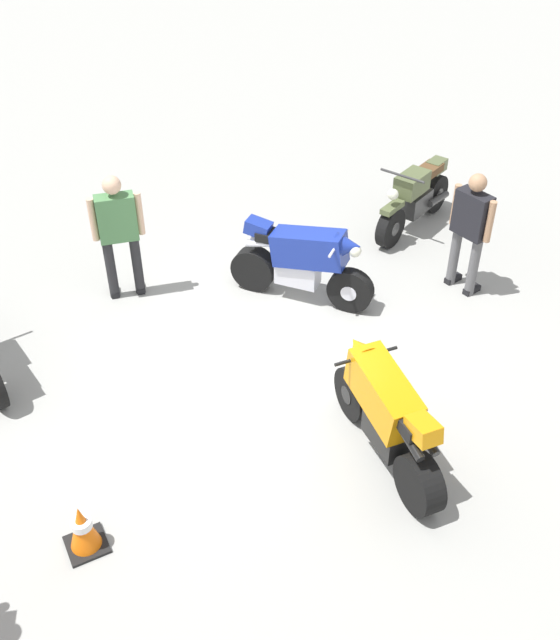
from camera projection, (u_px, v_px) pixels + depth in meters
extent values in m
plane|color=#9E9E99|center=(263.00, 358.00, 8.80)|extent=(40.00, 40.00, 0.00)
cylinder|color=black|center=(353.00, 393.00, 7.87)|extent=(0.21, 0.61, 0.60)
cylinder|color=black|center=(419.00, 484.00, 6.89)|extent=(0.27, 0.62, 0.60)
cylinder|color=black|center=(353.00, 393.00, 7.87)|extent=(0.20, 0.22, 0.21)
cylinder|color=black|center=(419.00, 484.00, 6.89)|extent=(0.20, 0.22, 0.21)
cube|color=black|center=(387.00, 432.00, 7.28)|extent=(0.33, 0.58, 0.32)
cube|color=orange|center=(383.00, 393.00, 7.15)|extent=(0.44, 1.01, 0.57)
cone|color=orange|center=(360.00, 349.00, 7.44)|extent=(0.37, 0.38, 0.39)
cube|color=black|center=(405.00, 414.00, 6.81)|extent=(0.31, 0.62, 0.12)
cube|color=orange|center=(423.00, 430.00, 6.55)|extent=(0.25, 0.36, 0.23)
cylinder|color=black|center=(426.00, 437.00, 6.72)|extent=(0.12, 0.40, 0.17)
cylinder|color=black|center=(411.00, 442.00, 6.67)|extent=(0.12, 0.40, 0.17)
cylinder|color=black|center=(366.00, 356.00, 7.33)|extent=(0.70, 0.10, 0.04)
sphere|color=silver|center=(356.00, 349.00, 7.53)|extent=(0.16, 0.16, 0.16)
cylinder|color=black|center=(350.00, 290.00, 9.41)|extent=(0.51, 0.56, 0.60)
cylinder|color=black|center=(254.00, 269.00, 9.81)|extent=(0.56, 0.60, 0.60)
cylinder|color=silver|center=(350.00, 290.00, 9.41)|extent=(0.27, 0.28, 0.21)
cylinder|color=silver|center=(254.00, 269.00, 9.81)|extent=(0.27, 0.28, 0.21)
cube|color=silver|center=(298.00, 272.00, 9.56)|extent=(0.58, 0.61, 0.32)
cube|color=navy|center=(309.00, 248.00, 9.28)|extent=(0.91, 0.99, 0.57)
cone|color=navy|center=(349.00, 246.00, 9.03)|extent=(0.49, 0.49, 0.39)
cube|color=black|center=(280.00, 237.00, 9.35)|extent=(0.59, 0.63, 0.12)
cube|color=navy|center=(258.00, 227.00, 9.39)|extent=(0.39, 0.41, 0.23)
cylinder|color=silver|center=(260.00, 243.00, 9.43)|extent=(0.32, 0.36, 0.17)
cylinder|color=silver|center=(265.00, 237.00, 9.55)|extent=(0.32, 0.36, 0.17)
cylinder|color=silver|center=(338.00, 243.00, 9.06)|extent=(0.56, 0.48, 0.04)
sphere|color=silver|center=(355.00, 251.00, 9.04)|extent=(0.16, 0.16, 0.16)
cylinder|color=black|center=(390.00, 228.00, 10.68)|extent=(0.61, 0.39, 0.60)
cylinder|color=black|center=(435.00, 193.00, 11.53)|extent=(0.61, 0.39, 0.60)
cylinder|color=#333333|center=(390.00, 228.00, 10.68)|extent=(0.27, 0.25, 0.21)
cylinder|color=#333333|center=(435.00, 193.00, 11.53)|extent=(0.27, 0.25, 0.21)
cube|color=#333333|center=(416.00, 203.00, 11.07)|extent=(0.63, 0.49, 0.32)
cube|color=#515B38|center=(412.00, 183.00, 10.70)|extent=(0.64, 0.52, 0.30)
cube|color=#515B38|center=(392.00, 207.00, 10.48)|extent=(0.47, 0.33, 0.08)
cube|color=brown|center=(427.00, 171.00, 10.98)|extent=(0.65, 0.49, 0.12)
cube|color=#515B38|center=(436.00, 166.00, 11.18)|extent=(0.38, 0.33, 0.18)
cylinder|color=#333333|center=(438.00, 199.00, 11.27)|extent=(0.55, 0.33, 0.16)
cylinder|color=#333333|center=(402.00, 176.00, 10.35)|extent=(0.32, 0.65, 0.04)
sphere|color=silver|center=(393.00, 194.00, 10.33)|extent=(0.16, 0.16, 0.16)
cylinder|color=#59595B|center=(473.00, 267.00, 9.61)|extent=(0.15, 0.15, 0.84)
cube|color=black|center=(472.00, 290.00, 9.87)|extent=(0.27, 0.14, 0.08)
cylinder|color=#59595B|center=(454.00, 257.00, 9.82)|extent=(0.15, 0.15, 0.84)
cube|color=black|center=(453.00, 279.00, 10.08)|extent=(0.27, 0.14, 0.08)
cube|color=black|center=(472.00, 214.00, 9.28)|extent=(0.30, 0.50, 0.60)
cylinder|color=tan|center=(490.00, 222.00, 9.09)|extent=(0.10, 0.10, 0.56)
cylinder|color=tan|center=(456.00, 205.00, 9.45)|extent=(0.10, 0.10, 0.56)
sphere|color=tan|center=(478.00, 183.00, 9.02)|extent=(0.23, 0.23, 0.23)
cylinder|color=#262628|center=(137.00, 265.00, 9.64)|extent=(0.15, 0.15, 0.86)
cube|color=black|center=(140.00, 287.00, 9.92)|extent=(0.15, 0.28, 0.08)
cylinder|color=#262628|center=(111.00, 269.00, 9.56)|extent=(0.15, 0.15, 0.86)
cube|color=black|center=(115.00, 291.00, 9.85)|extent=(0.15, 0.28, 0.08)
cube|color=#4C7F4C|center=(117.00, 218.00, 9.15)|extent=(0.52, 0.32, 0.61)
cylinder|color=#D8AD8C|center=(139.00, 214.00, 9.20)|extent=(0.11, 0.11, 0.57)
cylinder|color=#D8AD8C|center=(93.00, 220.00, 9.08)|extent=(0.11, 0.11, 0.57)
sphere|color=#D8AD8C|center=(112.00, 185.00, 8.88)|extent=(0.23, 0.23, 0.23)
cube|color=black|center=(87.00, 545.00, 6.68)|extent=(0.36, 0.36, 0.03)
cone|color=orange|center=(82.00, 526.00, 6.52)|extent=(0.28, 0.28, 0.50)
cylinder|color=white|center=(81.00, 524.00, 6.50)|extent=(0.19, 0.19, 0.08)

